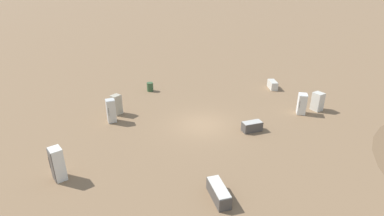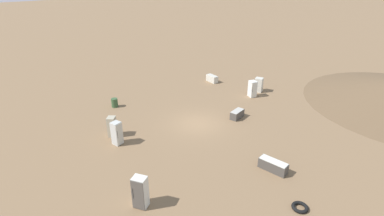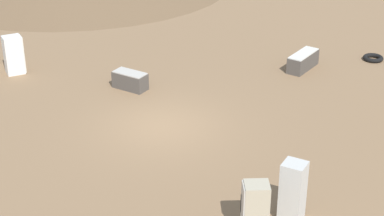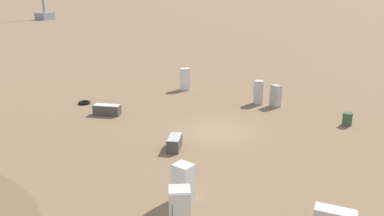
{
  "view_description": "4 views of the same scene",
  "coord_description": "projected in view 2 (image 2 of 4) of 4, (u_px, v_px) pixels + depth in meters",
  "views": [
    {
      "loc": [
        -0.24,
        19.84,
        10.22
      ],
      "look_at": [
        0.83,
        -1.35,
        0.74
      ],
      "focal_mm": 28.0,
      "sensor_mm": 36.0,
      "label": 1
    },
    {
      "loc": [
        11.46,
        19.31,
        11.92
      ],
      "look_at": [
        -0.09,
        -1.13,
        0.97
      ],
      "focal_mm": 28.0,
      "sensor_mm": 36.0,
      "label": 2
    },
    {
      "loc": [
        17.32,
        -11.17,
        10.7
      ],
      "look_at": [
        0.85,
        0.71,
        0.86
      ],
      "focal_mm": 60.0,
      "sensor_mm": 36.0,
      "label": 3
    },
    {
      "loc": [
        -19.43,
        -9.45,
        8.32
      ],
      "look_at": [
        -1.24,
        1.02,
        1.68
      ],
      "focal_mm": 35.0,
      "sensor_mm": 36.0,
      "label": 4
    }
  ],
  "objects": [
    {
      "name": "discarded_fridge_2",
      "position": [
        112.0,
        127.0,
        23.2
      ],
      "size": [
        0.87,
        0.9,
        1.63
      ],
      "rotation": [
        0.0,
        0.0,
        2.56
      ],
      "color": "#B2A88E",
      "rests_on": "ground_plane"
    },
    {
      "name": "discarded_fridge_7",
      "position": [
        259.0,
        85.0,
        31.7
      ],
      "size": [
        1.03,
        1.04,
        1.52
      ],
      "rotation": [
        0.0,
        0.0,
        2.16
      ],
      "color": "beige",
      "rests_on": "ground_plane"
    },
    {
      "name": "discarded_fridge_0",
      "position": [
        117.0,
        133.0,
        22.08
      ],
      "size": [
        0.83,
        0.85,
        1.8
      ],
      "rotation": [
        0.0,
        0.0,
        0.45
      ],
      "color": "silver",
      "rests_on": "ground_plane"
    },
    {
      "name": "discarded_fridge_6",
      "position": [
        273.0,
        166.0,
        19.35
      ],
      "size": [
        1.23,
        1.97,
        0.73
      ],
      "rotation": [
        0.0,
        0.0,
        3.48
      ],
      "color": "#4C4742",
      "rests_on": "ground_plane"
    },
    {
      "name": "discarded_fridge_5",
      "position": [
        252.0,
        89.0,
        30.41
      ],
      "size": [
        0.75,
        0.87,
        1.66
      ],
      "rotation": [
        0.0,
        0.0,
        6.12
      ],
      "color": "white",
      "rests_on": "ground_plane"
    },
    {
      "name": "discarded_fridge_1",
      "position": [
        237.0,
        114.0,
        26.2
      ],
      "size": [
        1.55,
        1.13,
        0.72
      ],
      "rotation": [
        0.0,
        0.0,
        1.96
      ],
      "color": "#4C4742",
      "rests_on": "ground_plane"
    },
    {
      "name": "rusty_barrel",
      "position": [
        115.0,
        103.0,
        28.29
      ],
      "size": [
        0.6,
        0.6,
        0.83
      ],
      "color": "#385633",
      "rests_on": "ground_plane"
    },
    {
      "name": "discarded_fridge_3",
      "position": [
        212.0,
        79.0,
        34.6
      ],
      "size": [
        0.79,
        1.54,
        0.77
      ],
      "rotation": [
        0.0,
        0.0,
        3.25
      ],
      "color": "beige",
      "rests_on": "ground_plane"
    },
    {
      "name": "scrap_tire",
      "position": [
        300.0,
        207.0,
        16.33
      ],
      "size": [
        0.91,
        0.91,
        0.2
      ],
      "color": "black",
      "rests_on": "ground_plane"
    },
    {
      "name": "ground_plane",
      "position": [
        198.0,
        124.0,
        25.38
      ],
      "size": [
        1000.0,
        1000.0,
        0.0
      ],
      "primitive_type": "plane",
      "color": "#846647"
    },
    {
      "name": "discarded_fridge_4",
      "position": [
        140.0,
        192.0,
        16.17
      ],
      "size": [
        0.95,
        0.97,
        1.91
      ],
      "rotation": [
        0.0,
        0.0,
        5.43
      ],
      "color": "silver",
      "rests_on": "ground_plane"
    }
  ]
}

